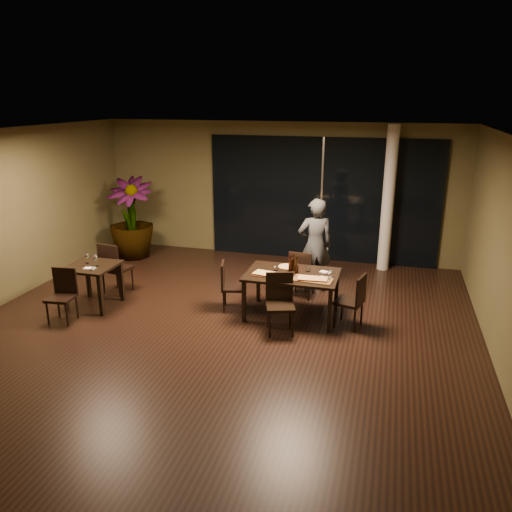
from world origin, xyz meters
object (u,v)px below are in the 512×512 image
object	(u,v)px
bottle_a	(290,263)
bottle_b	(297,265)
main_table	(292,278)
side_table	(93,272)
chair_main_right	(354,298)
chair_main_near	(280,300)
potted_plant	(131,218)
diner	(315,246)
chair_side_near	(63,292)
bottle_c	(293,262)
chair_side_far	(114,266)
chair_main_left	(229,283)
chair_main_far	(301,272)

from	to	relation	value
bottle_a	bottle_b	world-z (taller)	bottle_b
main_table	bottle_b	distance (m)	0.23
main_table	bottle_b	size ratio (longest dim) A/B	5.14
side_table	chair_main_right	size ratio (longest dim) A/B	0.91
chair_main_right	bottle_a	world-z (taller)	bottle_a
chair_main_near	potted_plant	distance (m)	4.94
main_table	diner	size ratio (longest dim) A/B	0.85
chair_side_near	bottle_a	distance (m)	3.73
diner	potted_plant	world-z (taller)	potted_plant
potted_plant	bottle_c	bearing A→B (deg)	-26.66
potted_plant	bottle_c	xyz separation A→B (m)	(4.11, -2.07, -0.01)
chair_main_right	chair_side_far	world-z (taller)	chair_side_far
chair_main_left	bottle_b	distance (m)	1.22
chair_main_near	chair_side_far	world-z (taller)	chair_side_far
chair_main_far	chair_side_near	size ratio (longest dim) A/B	1.03
main_table	bottle_b	world-z (taller)	bottle_b
bottle_a	potted_plant	bearing A→B (deg)	152.45
chair_side_far	bottle_c	xyz separation A→B (m)	(3.34, 0.05, 0.35)
diner	bottle_a	bearing A→B (deg)	58.15
side_table	chair_main_left	world-z (taller)	chair_main_left
side_table	potted_plant	xyz separation A→B (m)	(-0.73, 2.71, 0.28)
chair_main_far	chair_main_right	xyz separation A→B (m)	(1.02, -0.97, -0.01)
potted_plant	chair_side_near	bearing A→B (deg)	-80.18
chair_main_far	bottle_c	distance (m)	0.78
side_table	bottle_a	xyz separation A→B (m)	(3.35, 0.58, 0.27)
side_table	chair_side_far	bearing A→B (deg)	85.52
bottle_c	chair_main_near	bearing A→B (deg)	-94.42
chair_side_far	diner	distance (m)	3.72
chair_main_far	bottle_a	world-z (taller)	bottle_a
chair_side_far	chair_side_near	size ratio (longest dim) A/B	1.13
main_table	chair_main_right	xyz separation A→B (m)	(1.03, -0.17, -0.18)
bottle_c	bottle_b	bearing A→B (deg)	-52.11
chair_main_far	chair_main_left	xyz separation A→B (m)	(-1.09, -0.83, -0.03)
chair_side_far	potted_plant	bearing A→B (deg)	-59.78
chair_main_left	bottle_c	world-z (taller)	bottle_c
bottle_b	chair_main_left	bearing A→B (deg)	-176.99
bottle_c	side_table	bearing A→B (deg)	-169.29
chair_main_far	potted_plant	world-z (taller)	potted_plant
side_table	chair_side_far	xyz separation A→B (m)	(0.05, 0.59, -0.08)
chair_main_far	chair_main_right	world-z (taller)	chair_main_far
chair_side_near	diner	xyz separation A→B (m)	(3.73, 2.37, 0.40)
chair_side_near	bottle_c	world-z (taller)	bottle_c
chair_main_right	bottle_c	xyz separation A→B (m)	(-1.04, 0.31, 0.40)
main_table	side_table	size ratio (longest dim) A/B	1.88
potted_plant	bottle_b	distance (m)	4.72
main_table	chair_main_far	size ratio (longest dim) A/B	1.68
chair_main_near	chair_side_near	size ratio (longest dim) A/B	1.06
main_table	chair_side_far	bearing A→B (deg)	178.39
bottle_b	chair_main_right	bearing A→B (deg)	-12.06
chair_side_near	potted_plant	world-z (taller)	potted_plant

